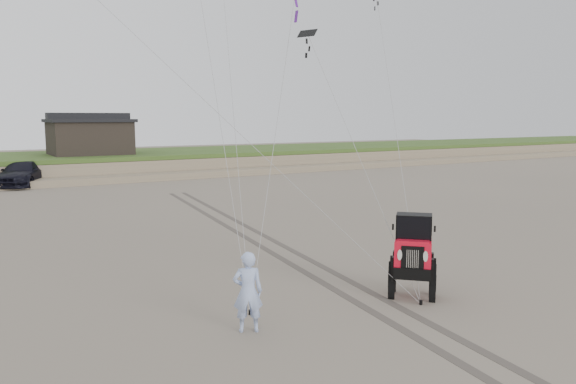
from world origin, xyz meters
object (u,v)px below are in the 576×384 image
Objects in this scene: man at (248,292)px; cabin at (90,136)px; truck_c at (23,173)px; jeep at (413,265)px.

cabin is at bearing -73.40° from man.
man reaches higher than truck_c.
cabin is 1.08× the size of truck_c.
cabin reaches higher than jeep.
man is (-4.77, 0.15, 0.03)m from jeep.
man is at bearing -63.25° from truck_c.
man is (0.91, -31.89, 0.04)m from truck_c.
cabin is 7.86m from truck_c.
cabin is 37.05m from jeep.
man is at bearing -136.23° from jeep.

